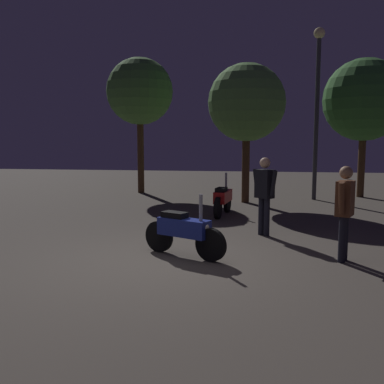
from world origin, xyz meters
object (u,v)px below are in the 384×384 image
(streetlamp_near, at_px, (317,93))
(person_bystander_far, at_px, (264,189))
(motorcycle_blue_foreground, at_px, (184,231))
(motorcycle_red_parked_left, at_px, (223,199))
(person_rider_beside, at_px, (345,206))

(streetlamp_near, bearing_deg, person_bystander_far, -107.17)
(motorcycle_blue_foreground, relative_size, motorcycle_red_parked_left, 0.92)
(motorcycle_blue_foreground, relative_size, person_rider_beside, 0.96)
(motorcycle_blue_foreground, distance_m, streetlamp_near, 8.75)
(motorcycle_blue_foreground, bearing_deg, streetlamp_near, 94.23)
(motorcycle_red_parked_left, xyz_separation_m, person_bystander_far, (1.02, -2.27, 0.53))
(motorcycle_red_parked_left, bearing_deg, streetlamp_near, -29.89)
(motorcycle_blue_foreground, height_order, person_bystander_far, person_bystander_far)
(motorcycle_red_parked_left, distance_m, person_bystander_far, 2.54)
(person_rider_beside, xyz_separation_m, person_bystander_far, (-1.26, 1.80, 0.04))
(motorcycle_blue_foreground, height_order, person_rider_beside, person_rider_beside)
(motorcycle_blue_foreground, height_order, streetlamp_near, streetlamp_near)
(motorcycle_red_parked_left, height_order, person_bystander_far, person_bystander_far)
(motorcycle_blue_foreground, xyz_separation_m, person_rider_beside, (2.66, 0.07, 0.50))
(motorcycle_red_parked_left, distance_m, person_rider_beside, 4.68)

